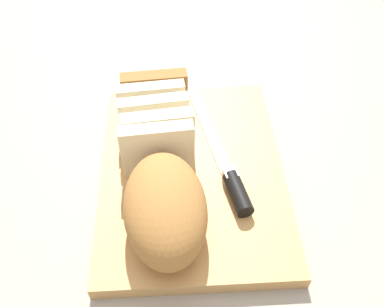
% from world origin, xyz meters
% --- Properties ---
extents(ground_plane, '(3.00, 3.00, 0.00)m').
position_xyz_m(ground_plane, '(0.00, 0.00, 0.00)').
color(ground_plane, gray).
extents(cutting_board, '(0.37, 0.27, 0.02)m').
position_xyz_m(cutting_board, '(0.00, 0.00, 0.01)').
color(cutting_board, tan).
rests_on(cutting_board, ground_plane).
extents(bread_loaf, '(0.32, 0.13, 0.08)m').
position_xyz_m(bread_loaf, '(-0.04, 0.04, 0.06)').
color(bread_loaf, '#996633').
rests_on(bread_loaf, cutting_board).
extents(bread_knife, '(0.27, 0.08, 0.02)m').
position_xyz_m(bread_knife, '(-0.03, -0.05, 0.03)').
color(bread_knife, silver).
rests_on(bread_knife, cutting_board).
extents(crumb_near_knife, '(0.01, 0.01, 0.01)m').
position_xyz_m(crumb_near_knife, '(0.05, 0.02, 0.02)').
color(crumb_near_knife, '#996633').
rests_on(crumb_near_knife, cutting_board).
extents(crumb_near_loaf, '(0.01, 0.01, 0.01)m').
position_xyz_m(crumb_near_loaf, '(-0.08, -0.01, 0.03)').
color(crumb_near_loaf, '#996633').
rests_on(crumb_near_loaf, cutting_board).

